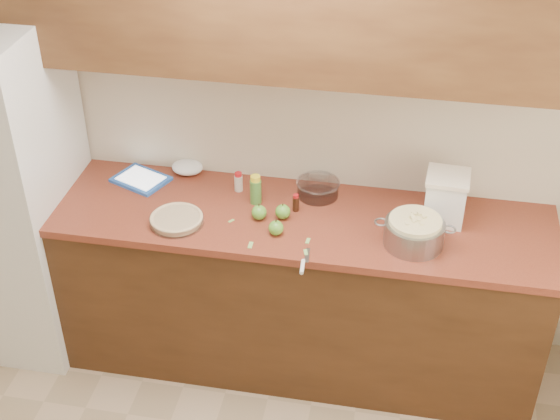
% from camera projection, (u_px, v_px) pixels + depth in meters
% --- Properties ---
extents(room_shell, '(3.60, 3.60, 3.60)m').
position_uv_depth(room_shell, '(191.00, 386.00, 2.35)').
color(room_shell, tan).
rests_on(room_shell, ground).
extents(counter_run, '(2.64, 0.68, 0.92)m').
position_uv_depth(counter_run, '(280.00, 287.00, 4.02)').
color(counter_run, '#482914').
rests_on(counter_run, ground).
extents(fridge, '(0.70, 0.70, 1.80)m').
position_uv_depth(fridge, '(1.00, 192.00, 3.96)').
color(fridge, silver).
rests_on(fridge, ground).
extents(pie, '(0.26, 0.26, 0.04)m').
position_uv_depth(pie, '(177.00, 220.00, 3.69)').
color(pie, silver).
rests_on(pie, counter_run).
extents(colander, '(0.37, 0.27, 0.14)m').
position_uv_depth(colander, '(414.00, 232.00, 3.53)').
color(colander, gray).
rests_on(colander, counter_run).
extents(flour_canister, '(0.21, 0.21, 0.24)m').
position_uv_depth(flour_canister, '(446.00, 197.00, 3.66)').
color(flour_canister, white).
rests_on(flour_canister, counter_run).
extents(tablet, '(0.32, 0.29, 0.02)m').
position_uv_depth(tablet, '(141.00, 179.00, 4.00)').
color(tablet, blue).
rests_on(tablet, counter_run).
extents(paring_knife, '(0.03, 0.19, 0.02)m').
position_uv_depth(paring_knife, '(303.00, 265.00, 3.43)').
color(paring_knife, gray).
rests_on(paring_knife, counter_run).
extents(lemon_bottle, '(0.06, 0.06, 0.15)m').
position_uv_depth(lemon_bottle, '(256.00, 190.00, 3.80)').
color(lemon_bottle, '#4C8C38').
rests_on(lemon_bottle, counter_run).
extents(cinnamon_shaker, '(0.04, 0.04, 0.10)m').
position_uv_depth(cinnamon_shaker, '(239.00, 182.00, 3.91)').
color(cinnamon_shaker, beige).
rests_on(cinnamon_shaker, counter_run).
extents(vanilla_bottle, '(0.03, 0.03, 0.09)m').
position_uv_depth(vanilla_bottle, '(296.00, 203.00, 3.76)').
color(vanilla_bottle, black).
rests_on(vanilla_bottle, counter_run).
extents(mixing_bowl, '(0.22, 0.22, 0.08)m').
position_uv_depth(mixing_bowl, '(318.00, 188.00, 3.87)').
color(mixing_bowl, silver).
rests_on(mixing_bowl, counter_run).
extents(paper_towel, '(0.17, 0.14, 0.07)m').
position_uv_depth(paper_towel, '(187.00, 167.00, 4.05)').
color(paper_towel, white).
rests_on(paper_towel, counter_run).
extents(apple_left, '(0.07, 0.07, 0.08)m').
position_uv_depth(apple_left, '(259.00, 212.00, 3.71)').
color(apple_left, '#589C2E').
rests_on(apple_left, counter_run).
extents(apple_center, '(0.07, 0.07, 0.08)m').
position_uv_depth(apple_center, '(283.00, 212.00, 3.72)').
color(apple_center, '#589C2E').
rests_on(apple_center, counter_run).
extents(apple_front, '(0.07, 0.07, 0.08)m').
position_uv_depth(apple_front, '(276.00, 228.00, 3.61)').
color(apple_front, '#589C2E').
rests_on(apple_front, counter_run).
extents(peel_a, '(0.02, 0.04, 0.00)m').
position_uv_depth(peel_a, '(308.00, 241.00, 3.58)').
color(peel_a, '#8BBF5D').
rests_on(peel_a, counter_run).
extents(peel_b, '(0.02, 0.05, 0.00)m').
position_uv_depth(peel_b, '(250.00, 245.00, 3.56)').
color(peel_b, '#8BBF5D').
rests_on(peel_b, counter_run).
extents(peel_c, '(0.03, 0.03, 0.00)m').
position_uv_depth(peel_c, '(231.00, 221.00, 3.71)').
color(peel_c, '#8BBF5D').
rests_on(peel_c, counter_run).
extents(peel_d, '(0.03, 0.05, 0.00)m').
position_uv_depth(peel_d, '(306.00, 252.00, 3.51)').
color(peel_d, '#8BBF5D').
rests_on(peel_d, counter_run).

